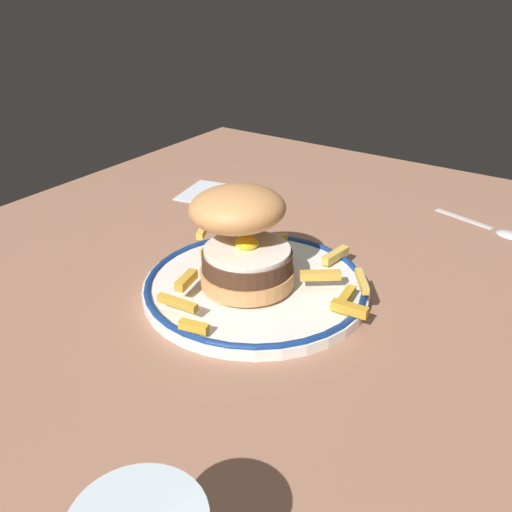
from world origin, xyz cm
name	(u,v)px	position (x,y,z in cm)	size (l,w,h in cm)	color
ground_plane	(209,313)	(0.00, 0.00, -2.00)	(117.87, 85.09, 4.00)	#9C6B53
dinner_plate	(256,286)	(3.99, -3.74, 0.84)	(25.28, 25.28, 1.60)	white
burger	(242,235)	(3.47, -2.24, 6.98)	(14.54, 14.65, 10.82)	tan
fries_pile	(271,267)	(6.03, -4.37, 2.55)	(23.87, 25.43, 2.42)	gold
spoon	(499,229)	(36.14, -22.51, 0.36)	(5.33, 13.25, 0.90)	silver
napkin	(213,193)	(25.25, 18.85, 0.20)	(9.40, 9.55, 0.40)	silver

